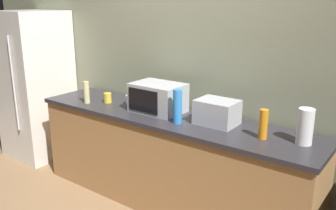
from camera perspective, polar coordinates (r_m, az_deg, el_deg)
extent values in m
cube|color=gray|center=(3.56, 3.98, 6.91)|extent=(6.40, 0.10, 2.70)
cube|color=#B27F4C|center=(3.51, 0.00, -8.98)|extent=(2.80, 0.60, 0.86)
cube|color=#2D2B30|center=(3.34, 0.00, -1.98)|extent=(2.84, 0.64, 0.04)
cube|color=white|center=(4.80, -20.04, 2.93)|extent=(0.72, 0.70, 1.80)
cylinder|color=silver|center=(4.48, -23.08, 3.02)|extent=(0.02, 0.02, 1.10)
cube|color=#B7BABF|center=(3.42, -1.57, 1.18)|extent=(0.48, 0.34, 0.27)
cube|color=black|center=(3.32, -3.97, 0.66)|extent=(0.34, 0.01, 0.21)
cube|color=#B7BABF|center=(3.11, 7.69, -1.12)|extent=(0.34, 0.26, 0.21)
cylinder|color=white|center=(2.83, 20.73, -3.18)|extent=(0.12, 0.12, 0.27)
cylinder|color=#338CE5|center=(3.09, 1.49, -0.25)|extent=(0.08, 0.08, 0.30)
cylinder|color=beige|center=(3.80, -12.68, 1.96)|extent=(0.06, 0.06, 0.23)
cylinder|color=orange|center=(2.84, 14.73, -2.94)|extent=(0.07, 0.07, 0.23)
cylinder|color=yellow|center=(3.79, -9.45, 1.12)|extent=(0.08, 0.08, 0.10)
cylinder|color=white|center=(3.69, -5.91, 0.82)|extent=(0.09, 0.09, 0.10)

